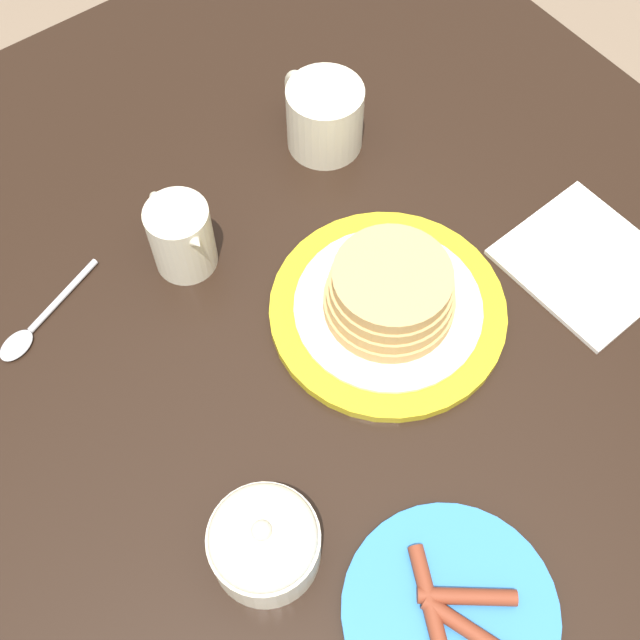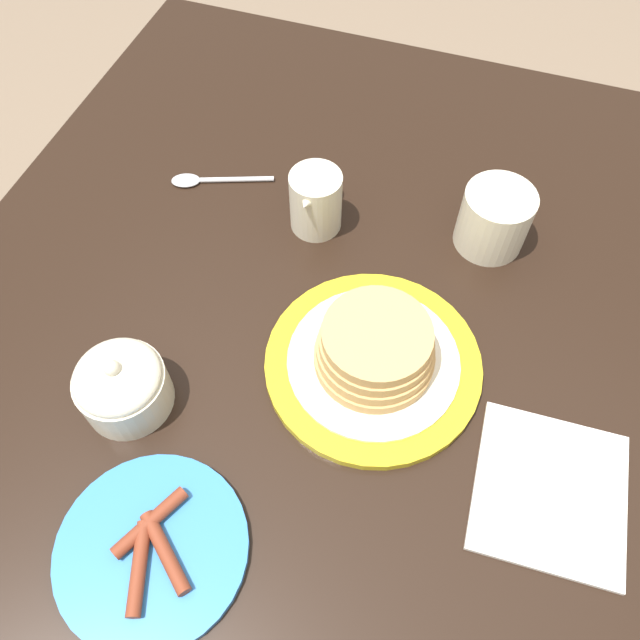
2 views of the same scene
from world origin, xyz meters
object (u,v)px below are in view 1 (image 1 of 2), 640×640
Objects in this scene: coffee_mug at (323,115)px; spoon at (34,327)px; sugar_bowl at (264,542)px; creamer_pitcher at (181,236)px; napkin at (587,263)px; side_plate_bacon at (451,611)px; pancake_plate at (387,297)px.

coffee_mug reaches higher than spoon.
creamer_pitcher is at bearing -19.82° from sugar_bowl.
spoon is (0.33, 0.06, -0.03)m from sugar_bowl.
napkin is at bearing -119.15° from spoon.
side_plate_bacon is 1.93× the size of sugar_bowl.
coffee_mug is at bearing -25.49° from side_plate_bacon.
coffee_mug is (0.49, -0.24, 0.04)m from side_plate_bacon.
napkin is 0.59m from spoon.
sugar_bowl is at bearing 95.67° from napkin.
side_plate_bacon is 1.58× the size of coffee_mug.
sugar_bowl is 0.46m from napkin.
napkin is at bearing -127.62° from creamer_pitcher.
sugar_bowl is at bearing 35.41° from side_plate_bacon.
pancake_plate reaches higher than side_plate_bacon.
pancake_plate is 0.24m from coffee_mug.
sugar_bowl reaches higher than pancake_plate.
creamer_pitcher is 1.08× the size of sugar_bowl.
creamer_pitcher is 0.43m from napkin.
creamer_pitcher is (-0.05, 0.22, 0.00)m from coffee_mug.
pancake_plate is 0.36m from spoon.
side_plate_bacon is 0.55m from coffee_mug.
creamer_pitcher is 0.33m from sugar_bowl.
side_plate_bacon is 0.40m from napkin.
pancake_plate is at bearing -123.60° from spoon.
sugar_bowl is 0.70× the size of spoon.
creamer_pitcher reaches higher than sugar_bowl.
pancake_plate is 0.22m from creamer_pitcher.
pancake_plate is 0.30m from side_plate_bacon.
sugar_bowl is (-0.31, 0.11, -0.01)m from creamer_pitcher.
pancake_plate reaches higher than spoon.
coffee_mug is at bearing -77.78° from creamer_pitcher.
creamer_pitcher is 0.18m from spoon.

